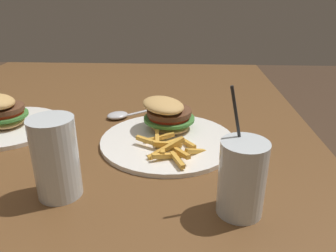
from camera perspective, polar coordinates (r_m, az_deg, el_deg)
dining_table at (r=0.91m, az=-13.83°, el=-7.08°), size 1.51×1.16×0.74m
meal_plate_near at (r=0.78m, az=-0.08°, el=-0.35°), size 0.31×0.31×0.09m
beer_glass at (r=0.59m, az=-18.89°, el=-5.75°), size 0.08×0.08×0.14m
juice_glass at (r=0.53m, az=12.70°, el=-9.32°), size 0.07×0.07×0.21m
spoon at (r=0.92m, az=-8.37°, el=1.92°), size 0.14×0.17×0.02m
meal_plate_far at (r=0.93m, az=-26.50°, el=1.16°), size 0.27×0.27×0.10m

